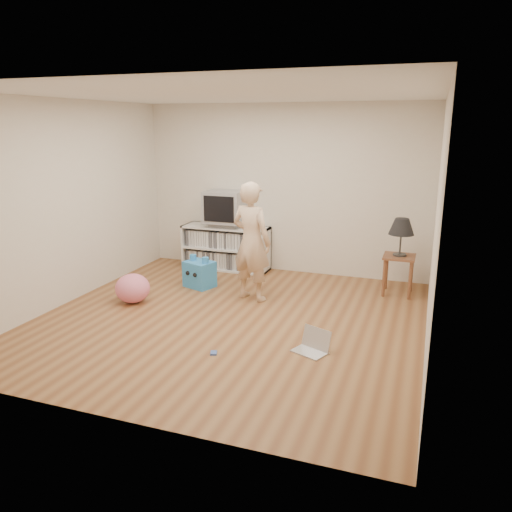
{
  "coord_description": "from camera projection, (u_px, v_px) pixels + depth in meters",
  "views": [
    {
      "loc": [
        2.19,
        -5.19,
        2.29
      ],
      "look_at": [
        0.2,
        0.4,
        0.71
      ],
      "focal_mm": 35.0,
      "sensor_mm": 36.0,
      "label": 1
    }
  ],
  "objects": [
    {
      "name": "ground",
      "position": [
        229.0,
        319.0,
        6.02
      ],
      "size": [
        4.5,
        4.5,
        0.0
      ],
      "primitive_type": "plane",
      "color": "brown",
      "rests_on": "ground"
    },
    {
      "name": "walls",
      "position": [
        228.0,
        213.0,
        5.69
      ],
      "size": [
        4.52,
        4.52,
        2.6
      ],
      "color": "silver",
      "rests_on": "ground"
    },
    {
      "name": "plush_blue",
      "position": [
        199.0,
        274.0,
        7.19
      ],
      "size": [
        0.48,
        0.43,
        0.46
      ],
      "rotation": [
        0.0,
        0.0,
        -0.34
      ],
      "color": "#2C88D9",
      "rests_on": "ground"
    },
    {
      "name": "crt_tv",
      "position": [
        225.0,
        207.0,
        7.89
      ],
      "size": [
        0.6,
        0.53,
        0.5
      ],
      "color": "#95959A",
      "rests_on": "dvd_deck"
    },
    {
      "name": "person",
      "position": [
        251.0,
        242.0,
        6.54
      ],
      "size": [
        0.66,
        0.52,
        1.58
      ],
      "primitive_type": "imported",
      "rotation": [
        0.0,
        0.0,
        2.87
      ],
      "color": "beige",
      "rests_on": "ground"
    },
    {
      "name": "playing_cards",
      "position": [
        214.0,
        353.0,
        5.12
      ],
      "size": [
        0.09,
        0.11,
        0.02
      ],
      "primitive_type": "cube",
      "rotation": [
        0.0,
        0.0,
        0.35
      ],
      "color": "#4665BB",
      "rests_on": "ground"
    },
    {
      "name": "ceiling",
      "position": [
        226.0,
        94.0,
        5.36
      ],
      "size": [
        4.5,
        4.5,
        0.01
      ],
      "primitive_type": "cube",
      "color": "white",
      "rests_on": "walls"
    },
    {
      "name": "plush_pink",
      "position": [
        133.0,
        288.0,
        6.56
      ],
      "size": [
        0.58,
        0.58,
        0.38
      ],
      "primitive_type": "ellipsoid",
      "rotation": [
        0.0,
        0.0,
        0.35
      ],
      "color": "pink",
      "rests_on": "ground"
    },
    {
      "name": "laptop",
      "position": [
        313.0,
        345.0,
        5.17
      ],
      "size": [
        0.41,
        0.38,
        0.23
      ],
      "rotation": [
        0.0,
        0.0,
        -0.4
      ],
      "color": "silver",
      "rests_on": "ground"
    },
    {
      "name": "media_unit",
      "position": [
        226.0,
        247.0,
        8.08
      ],
      "size": [
        1.4,
        0.45,
        0.7
      ],
      "color": "white",
      "rests_on": "ground"
    },
    {
      "name": "side_table",
      "position": [
        399.0,
        265.0,
        6.83
      ],
      "size": [
        0.42,
        0.42,
        0.55
      ],
      "color": "brown",
      "rests_on": "ground"
    },
    {
      "name": "table_lamp",
      "position": [
        402.0,
        227.0,
        6.69
      ],
      "size": [
        0.34,
        0.34,
        0.52
      ],
      "color": "#333333",
      "rests_on": "side_table"
    },
    {
      "name": "dvd_deck",
      "position": [
        226.0,
        224.0,
        7.96
      ],
      "size": [
        0.45,
        0.35,
        0.07
      ],
      "primitive_type": "cube",
      "color": "gray",
      "rests_on": "media_unit"
    }
  ]
}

